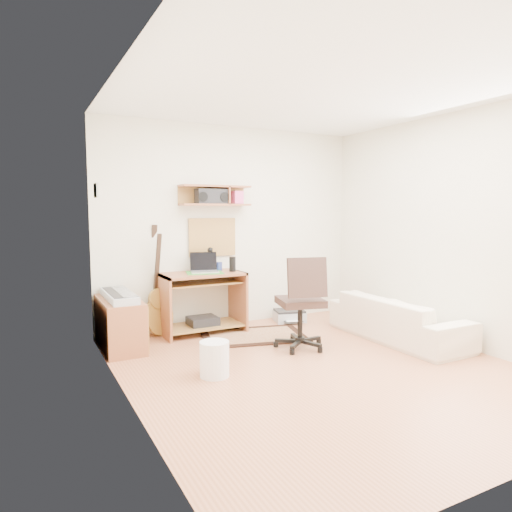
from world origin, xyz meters
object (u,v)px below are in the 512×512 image
sofa (398,311)px  printer (289,315)px  task_chair (300,302)px  desk (203,303)px  cabinet (120,324)px

sofa → printer: bearing=26.3°
task_chair → printer: bearing=78.4°
desk → printer: desk is taller
task_chair → cabinet: bearing=167.4°
printer → sofa: 1.51m
desk → task_chair: 1.32m
desk → cabinet: desk is taller
printer → desk: bearing=-165.1°
cabinet → printer: 2.31m
desk → printer: bearing=-0.2°
desk → sofa: (1.92, -1.34, -0.04)m
task_chair → sofa: 1.24m
cabinet → sofa: sofa is taller
cabinet → sofa: (2.96, -1.16, 0.06)m
desk → task_chair: bearing=-56.5°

